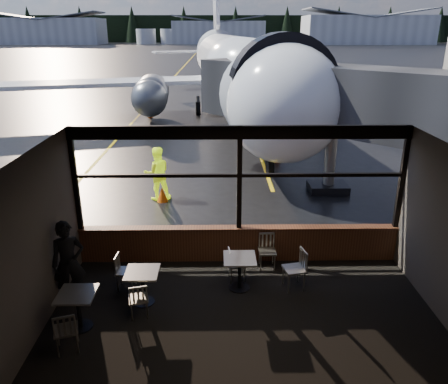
{
  "coord_description": "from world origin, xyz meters",
  "views": [
    {
      "loc": [
        -0.52,
        -9.95,
        5.58
      ],
      "look_at": [
        -0.36,
        1.0,
        1.5
      ],
      "focal_mm": 35.0,
      "sensor_mm": 36.0,
      "label": 1
    }
  ],
  "objects_px": {
    "chair_near_e": "(294,269)",
    "cafe_table_mid": "(143,287)",
    "chair_near_w": "(237,264)",
    "cone_wing": "(150,114)",
    "chair_mid_s": "(138,299)",
    "cafe_table_left": "(79,311)",
    "chair_left_s": "(66,330)",
    "cone_nose": "(278,157)",
    "jet_bridge": "(332,129)",
    "chair_mid_w": "(126,272)",
    "passenger": "(69,263)",
    "ground_crew": "(157,173)",
    "airliner": "(235,25)",
    "chair_near_n": "(267,252)",
    "cone_extra": "(162,194)",
    "cafe_table_near": "(240,273)"
  },
  "relations": [
    {
      "from": "chair_near_e",
      "to": "chair_mid_s",
      "type": "distance_m",
      "value": 3.51
    },
    {
      "from": "cafe_table_near",
      "to": "chair_near_w",
      "type": "height_order",
      "value": "chair_near_w"
    },
    {
      "from": "cafe_table_mid",
      "to": "cone_extra",
      "type": "xyz_separation_m",
      "value": [
        -0.3,
        5.99,
        -0.12
      ]
    },
    {
      "from": "jet_bridge",
      "to": "cone_nose",
      "type": "relative_size",
      "value": 20.99
    },
    {
      "from": "passenger",
      "to": "cone_nose",
      "type": "relative_size",
      "value": 3.86
    },
    {
      "from": "chair_near_n",
      "to": "cone_wing",
      "type": "xyz_separation_m",
      "value": [
        -5.79,
        19.97,
        -0.19
      ]
    },
    {
      "from": "chair_left_s",
      "to": "cafe_table_left",
      "type": "bearing_deg",
      "value": 68.9
    },
    {
      "from": "chair_near_w",
      "to": "chair_mid_s",
      "type": "bearing_deg",
      "value": -63.61
    },
    {
      "from": "jet_bridge",
      "to": "chair_near_e",
      "type": "xyz_separation_m",
      "value": [
        -2.4,
        -6.82,
        -1.74
      ]
    },
    {
      "from": "chair_mid_s",
      "to": "chair_mid_w",
      "type": "distance_m",
      "value": 1.15
    },
    {
      "from": "chair_near_n",
      "to": "chair_left_s",
      "type": "bearing_deg",
      "value": 35.6
    },
    {
      "from": "chair_near_w",
      "to": "cone_extra",
      "type": "relative_size",
      "value": 1.55
    },
    {
      "from": "chair_near_e",
      "to": "cone_nose",
      "type": "height_order",
      "value": "chair_near_e"
    },
    {
      "from": "chair_near_e",
      "to": "chair_mid_s",
      "type": "height_order",
      "value": "chair_near_e"
    },
    {
      "from": "airliner",
      "to": "chair_near_w",
      "type": "xyz_separation_m",
      "value": [
        -0.72,
        -20.82,
        -5.45
      ]
    },
    {
      "from": "chair_mid_w",
      "to": "cafe_table_left",
      "type": "bearing_deg",
      "value": -21.48
    },
    {
      "from": "chair_mid_s",
      "to": "cone_wing",
      "type": "distance_m",
      "value": 22.1
    },
    {
      "from": "jet_bridge",
      "to": "chair_left_s",
      "type": "height_order",
      "value": "jet_bridge"
    },
    {
      "from": "chair_near_n",
      "to": "ground_crew",
      "type": "relative_size",
      "value": 0.47
    },
    {
      "from": "cone_extra",
      "to": "jet_bridge",
      "type": "bearing_deg",
      "value": 12.72
    },
    {
      "from": "chair_near_w",
      "to": "cone_wing",
      "type": "bearing_deg",
      "value": -173.53
    },
    {
      "from": "cafe_table_left",
      "to": "chair_near_w",
      "type": "xyz_separation_m",
      "value": [
        3.19,
        1.74,
        0.01
      ]
    },
    {
      "from": "chair_near_n",
      "to": "chair_mid_s",
      "type": "bearing_deg",
      "value": 33.33
    },
    {
      "from": "ground_crew",
      "to": "cone_nose",
      "type": "relative_size",
      "value": 3.83
    },
    {
      "from": "airliner",
      "to": "chair_mid_s",
      "type": "bearing_deg",
      "value": -101.57
    },
    {
      "from": "passenger",
      "to": "cone_wing",
      "type": "relative_size",
      "value": 3.75
    },
    {
      "from": "jet_bridge",
      "to": "chair_near_w",
      "type": "height_order",
      "value": "jet_bridge"
    },
    {
      "from": "airliner",
      "to": "ground_crew",
      "type": "xyz_separation_m",
      "value": [
        -3.25,
        -15.47,
        -4.92
      ]
    },
    {
      "from": "chair_mid_w",
      "to": "airliner",
      "type": "bearing_deg",
      "value": 174.51
    },
    {
      "from": "chair_near_w",
      "to": "cone_wing",
      "type": "distance_m",
      "value": 21.12
    },
    {
      "from": "passenger",
      "to": "ground_crew",
      "type": "height_order",
      "value": "passenger"
    },
    {
      "from": "chair_mid_s",
      "to": "chair_left_s",
      "type": "height_order",
      "value": "chair_left_s"
    },
    {
      "from": "cone_nose",
      "to": "cone_wing",
      "type": "xyz_separation_m",
      "value": [
        -7.27,
        10.69,
        0.01
      ]
    },
    {
      "from": "jet_bridge",
      "to": "chair_mid_w",
      "type": "bearing_deg",
      "value": -132.56
    },
    {
      "from": "chair_near_e",
      "to": "chair_mid_s",
      "type": "bearing_deg",
      "value": 94.53
    },
    {
      "from": "cafe_table_mid",
      "to": "chair_near_e",
      "type": "height_order",
      "value": "chair_near_e"
    },
    {
      "from": "cafe_table_left",
      "to": "chair_mid_w",
      "type": "bearing_deg",
      "value": 65.26
    },
    {
      "from": "chair_near_w",
      "to": "airliner",
      "type": "bearing_deg",
      "value": 170.75
    },
    {
      "from": "cafe_table_mid",
      "to": "chair_near_e",
      "type": "xyz_separation_m",
      "value": [
        3.34,
        0.54,
        0.09
      ]
    },
    {
      "from": "chair_near_w",
      "to": "cone_extra",
      "type": "distance_m",
      "value": 5.6
    },
    {
      "from": "chair_mid_w",
      "to": "chair_near_w",
      "type": "bearing_deg",
      "value": 100.66
    },
    {
      "from": "cone_nose",
      "to": "cone_wing",
      "type": "relative_size",
      "value": 0.97
    },
    {
      "from": "cafe_table_mid",
      "to": "cone_wing",
      "type": "height_order",
      "value": "cafe_table_mid"
    },
    {
      "from": "chair_near_n",
      "to": "passenger",
      "type": "relative_size",
      "value": 0.47
    },
    {
      "from": "passenger",
      "to": "cone_wing",
      "type": "bearing_deg",
      "value": 72.28
    },
    {
      "from": "chair_near_n",
      "to": "cone_extra",
      "type": "xyz_separation_m",
      "value": [
        -3.13,
        4.54,
        -0.18
      ]
    },
    {
      "from": "chair_near_w",
      "to": "chair_left_s",
      "type": "distance_m",
      "value": 4.01
    },
    {
      "from": "jet_bridge",
      "to": "cone_extra",
      "type": "height_order",
      "value": "jet_bridge"
    },
    {
      "from": "chair_near_e",
      "to": "passenger",
      "type": "xyz_separation_m",
      "value": [
        -4.9,
        -0.43,
        0.46
      ]
    },
    {
      "from": "chair_near_e",
      "to": "cafe_table_mid",
      "type": "bearing_deg",
      "value": 86.97
    }
  ]
}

